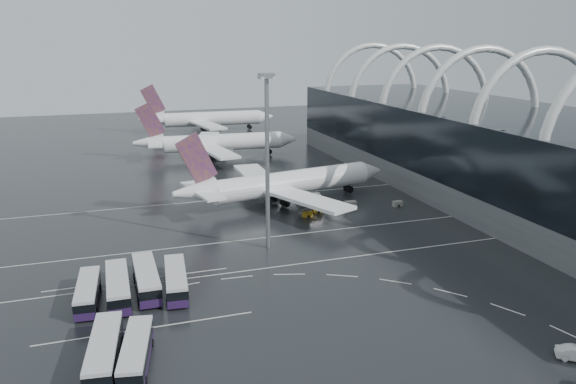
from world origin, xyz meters
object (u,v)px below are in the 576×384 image
object	(u,v)px
airliner_gate_b	(215,143)
bus_row_far_b	(136,352)
floodlight_mast	(267,141)
gse_cart_belly_a	(318,210)
bus_row_near_a	(88,292)
gse_cart_belly_d	(397,204)
bus_row_near_c	(146,278)
airliner_gate_c	(205,119)
bus_row_near_d	(176,280)
gse_cart_belly_b	(351,204)
bus_row_far_a	(104,352)
gse_cart_belly_c	(307,214)
bus_row_near_b	(118,286)
airliner_main	(283,184)

from	to	relation	value
airliner_gate_b	bus_row_far_b	bearing A→B (deg)	-102.05
floodlight_mast	gse_cart_belly_a	xyz separation A→B (m)	(16.10, 16.77, -18.77)
bus_row_near_a	gse_cart_belly_d	size ratio (longest dim) A/B	5.87
bus_row_near_c	gse_cart_belly_d	distance (m)	62.77
airliner_gate_c	floodlight_mast	world-z (taller)	floodlight_mast
bus_row_near_d	floodlight_mast	bearing A→B (deg)	-49.48
airliner_gate_b	gse_cart_belly_b	world-z (taller)	airliner_gate_b
floodlight_mast	bus_row_near_c	bearing A→B (deg)	-153.30
bus_row_near_a	bus_row_far_a	xyz separation A→B (m)	(1.99, -17.41, 0.18)
airliner_gate_b	bus_row_near_c	size ratio (longest dim) A/B	3.68
bus_row_near_d	gse_cart_belly_c	size ratio (longest dim) A/B	6.91
floodlight_mast	gse_cart_belly_b	world-z (taller)	floodlight_mast
airliner_gate_c	gse_cart_belly_a	size ratio (longest dim) A/B	25.69
bus_row_near_c	gse_cart_belly_d	world-z (taller)	bus_row_near_c
bus_row_far_b	gse_cart_belly_b	xyz separation A→B (m)	(49.51, 49.44, -1.03)
bus_row_near_a	gse_cart_belly_a	distance (m)	55.13
gse_cart_belly_d	bus_row_near_a	bearing A→B (deg)	-156.59
bus_row_near_d	bus_row_near_c	bearing A→B (deg)	73.78
bus_row_far_a	airliner_gate_c	bearing A→B (deg)	-7.41
airliner_gate_b	floodlight_mast	size ratio (longest dim) A/B	1.67
bus_row_near_b	gse_cart_belly_a	distance (m)	51.58
gse_cart_belly_a	bus_row_near_a	bearing A→B (deg)	-147.56
airliner_gate_b	bus_row_near_a	distance (m)	100.91
gse_cart_belly_a	gse_cart_belly_c	size ratio (longest dim) A/B	1.07
airliner_gate_b	gse_cart_belly_a	xyz separation A→B (m)	(9.51, -64.27, -3.90)
airliner_main	airliner_gate_b	xyz separation A→B (m)	(-4.45, 55.41, -0.04)
airliner_main	bus_row_near_c	distance (m)	49.61
gse_cart_belly_b	gse_cart_belly_d	xyz separation A→B (m)	(10.18, -2.77, -0.08)
floodlight_mast	airliner_gate_b	bearing A→B (deg)	85.35
gse_cart_belly_b	bus_row_far_b	bearing A→B (deg)	-135.04
bus_row_near_c	gse_cart_belly_b	distance (m)	55.14
floodlight_mast	gse_cart_belly_c	xyz separation A→B (m)	(12.96, 14.61, -18.80)
bus_row_near_d	gse_cart_belly_c	xyz separation A→B (m)	(30.99, 27.37, -1.26)
gse_cart_belly_d	bus_row_far_b	bearing A→B (deg)	-141.98
airliner_gate_b	bus_row_near_a	world-z (taller)	airliner_gate_b
bus_row_near_b	airliner_main	bearing A→B (deg)	-44.00
bus_row_near_c	gse_cart_belly_b	size ratio (longest dim) A/B	5.78
airliner_main	gse_cart_belly_a	distance (m)	10.94
airliner_gate_c	bus_row_far_b	size ratio (longest dim) A/B	4.20
gse_cart_belly_c	gse_cart_belly_b	bearing A→B (deg)	17.13
bus_row_far_b	gse_cart_belly_d	world-z (taller)	bus_row_far_b
bus_row_near_d	floodlight_mast	distance (m)	28.21
bus_row_far_b	gse_cart_belly_d	size ratio (longest dim) A/B	5.99
airliner_gate_b	gse_cart_belly_c	world-z (taller)	airliner_gate_b
bus_row_near_a	gse_cart_belly_d	bearing A→B (deg)	-62.84
airliner_gate_b	bus_row_near_b	size ratio (longest dim) A/B	3.74
gse_cart_belly_b	gse_cart_belly_d	world-z (taller)	gse_cart_belly_b
bus_row_far_b	airliner_gate_c	bearing A→B (deg)	-2.93
airliner_gate_c	bus_row_near_c	bearing A→B (deg)	-101.23
bus_row_far_a	bus_row_near_b	bearing A→B (deg)	-0.05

